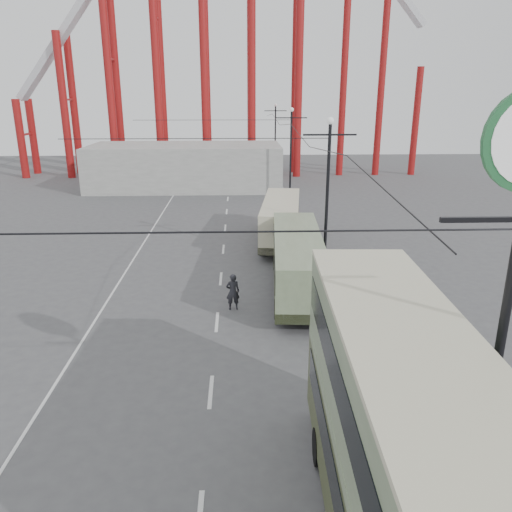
{
  "coord_description": "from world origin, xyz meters",
  "views": [
    {
      "loc": [
        0.11,
        -12.22,
        10.62
      ],
      "look_at": [
        0.95,
        11.14,
        3.0
      ],
      "focal_mm": 35.0,
      "sensor_mm": 36.0,
      "label": 1
    }
  ],
  "objects_px": {
    "single_decker_cream": "(281,219)",
    "pedestrian": "(233,292)",
    "double_decker_bus": "(397,437)",
    "single_decker_green": "(298,260)"
  },
  "relations": [
    {
      "from": "single_decker_green",
      "to": "pedestrian",
      "type": "relative_size",
      "value": 5.94
    },
    {
      "from": "double_decker_bus",
      "to": "pedestrian",
      "type": "relative_size",
      "value": 5.85
    },
    {
      "from": "double_decker_bus",
      "to": "pedestrian",
      "type": "bearing_deg",
      "value": 106.99
    },
    {
      "from": "double_decker_bus",
      "to": "single_decker_green",
      "type": "xyz_separation_m",
      "value": [
        -0.21,
        17.06,
        -1.55
      ]
    },
    {
      "from": "single_decker_green",
      "to": "single_decker_cream",
      "type": "bearing_deg",
      "value": 94.32
    },
    {
      "from": "single_decker_cream",
      "to": "single_decker_green",
      "type": "bearing_deg",
      "value": -82.09
    },
    {
      "from": "single_decker_cream",
      "to": "pedestrian",
      "type": "distance_m",
      "value": 12.67
    },
    {
      "from": "single_decker_cream",
      "to": "pedestrian",
      "type": "xyz_separation_m",
      "value": [
        -3.48,
        -12.15,
        -0.82
      ]
    },
    {
      "from": "double_decker_bus",
      "to": "single_decker_green",
      "type": "distance_m",
      "value": 17.13
    },
    {
      "from": "double_decker_bus",
      "to": "single_decker_cream",
      "type": "bearing_deg",
      "value": 93.06
    }
  ]
}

